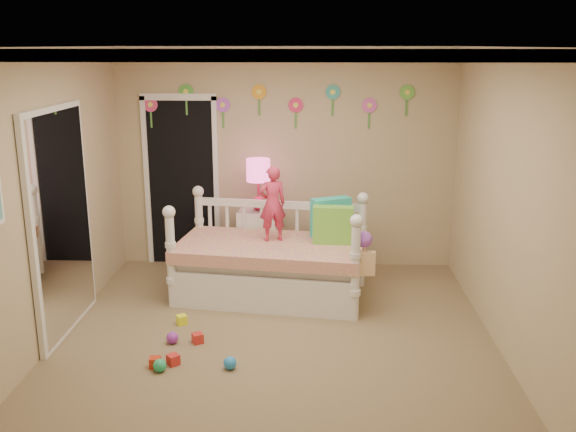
{
  "coord_description": "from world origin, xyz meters",
  "views": [
    {
      "loc": [
        0.34,
        -5.22,
        2.62
      ],
      "look_at": [
        0.1,
        0.6,
        1.05
      ],
      "focal_mm": 39.81,
      "sensor_mm": 36.0,
      "label": 1
    }
  ],
  "objects_px": {
    "daybed": "(270,248)",
    "child": "(272,204)",
    "table_lamp": "(258,177)",
    "nightstand": "(259,241)"
  },
  "relations": [
    {
      "from": "child",
      "to": "nightstand",
      "type": "bearing_deg",
      "value": -91.28
    },
    {
      "from": "daybed",
      "to": "child",
      "type": "distance_m",
      "value": 0.47
    },
    {
      "from": "child",
      "to": "nightstand",
      "type": "distance_m",
      "value": 0.91
    },
    {
      "from": "daybed",
      "to": "child",
      "type": "xyz_separation_m",
      "value": [
        0.02,
        0.08,
        0.46
      ]
    },
    {
      "from": "table_lamp",
      "to": "nightstand",
      "type": "bearing_deg",
      "value": 90.0
    },
    {
      "from": "table_lamp",
      "to": "child",
      "type": "bearing_deg",
      "value": -72.42
    },
    {
      "from": "child",
      "to": "nightstand",
      "type": "relative_size",
      "value": 1.06
    },
    {
      "from": "daybed",
      "to": "child",
      "type": "relative_size",
      "value": 2.46
    },
    {
      "from": "child",
      "to": "nightstand",
      "type": "xyz_separation_m",
      "value": [
        -0.2,
        0.64,
        -0.62
      ]
    },
    {
      "from": "child",
      "to": "table_lamp",
      "type": "bearing_deg",
      "value": -91.28
    }
  ]
}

